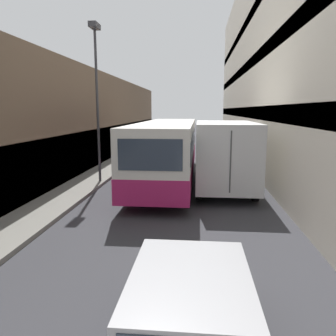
{
  "coord_description": "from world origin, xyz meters",
  "views": [
    {
      "loc": [
        1.01,
        1.14,
        3.56
      ],
      "look_at": [
        -0.03,
        12.19,
        1.6
      ],
      "focal_mm": 35.0,
      "sensor_mm": 36.0,
      "label": 1
    }
  ],
  "objects_px": {
    "street_lamp": "(96,75)",
    "panel_van": "(163,141)",
    "bus": "(168,150)",
    "car_hatchback": "(190,325)",
    "box_truck": "(224,153)"
  },
  "relations": [
    {
      "from": "bus",
      "to": "panel_van",
      "type": "relative_size",
      "value": 2.68
    },
    {
      "from": "car_hatchback",
      "to": "bus",
      "type": "relative_size",
      "value": 0.35
    },
    {
      "from": "bus",
      "to": "street_lamp",
      "type": "distance_m",
      "value": 4.92
    },
    {
      "from": "bus",
      "to": "box_truck",
      "type": "bearing_deg",
      "value": -24.97
    },
    {
      "from": "car_hatchback",
      "to": "box_truck",
      "type": "relative_size",
      "value": 0.6
    },
    {
      "from": "street_lamp",
      "to": "panel_van",
      "type": "bearing_deg",
      "value": 80.62
    },
    {
      "from": "bus",
      "to": "car_hatchback",
      "type": "bearing_deg",
      "value": -83.2
    },
    {
      "from": "car_hatchback",
      "to": "box_truck",
      "type": "height_order",
      "value": "box_truck"
    },
    {
      "from": "panel_van",
      "to": "box_truck",
      "type": "bearing_deg",
      "value": -71.01
    },
    {
      "from": "bus",
      "to": "panel_van",
      "type": "height_order",
      "value": "bus"
    },
    {
      "from": "bus",
      "to": "street_lamp",
      "type": "height_order",
      "value": "street_lamp"
    },
    {
      "from": "car_hatchback",
      "to": "street_lamp",
      "type": "bearing_deg",
      "value": 112.54
    },
    {
      "from": "car_hatchback",
      "to": "bus",
      "type": "bearing_deg",
      "value": 96.8
    },
    {
      "from": "box_truck",
      "to": "car_hatchback",
      "type": "bearing_deg",
      "value": -96.37
    },
    {
      "from": "box_truck",
      "to": "panel_van",
      "type": "xyz_separation_m",
      "value": [
        -4.05,
        11.76,
        -0.59
      ]
    }
  ]
}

